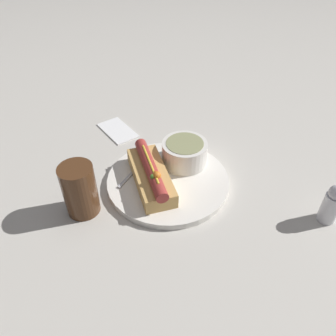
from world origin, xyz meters
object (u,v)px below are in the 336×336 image
(soup_bowl, at_px, (185,152))
(spoon, at_px, (145,159))
(salt_shaker, at_px, (332,204))
(hot_dog, at_px, (151,175))
(drinking_glass, at_px, (80,190))

(soup_bowl, bearing_deg, spoon, -130.73)
(salt_shaker, bearing_deg, hot_dog, -142.15)
(drinking_glass, bearing_deg, hot_dog, 78.05)
(soup_bowl, height_order, salt_shaker, salt_shaker)
(soup_bowl, distance_m, spoon, 0.10)
(hot_dog, relative_size, soup_bowl, 1.82)
(salt_shaker, bearing_deg, spoon, -152.01)
(soup_bowl, height_order, drinking_glass, drinking_glass)
(soup_bowl, xyz_separation_m, salt_shaker, (0.29, 0.12, -0.00))
(hot_dog, distance_m, soup_bowl, 0.10)
(drinking_glass, bearing_deg, soup_bowl, 85.41)
(spoon, height_order, salt_shaker, salt_shaker)
(soup_bowl, relative_size, spoon, 0.75)
(soup_bowl, bearing_deg, salt_shaker, 21.95)
(drinking_glass, bearing_deg, spoon, 102.75)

